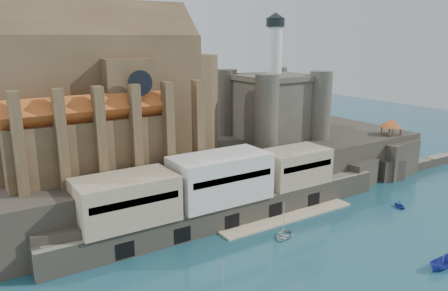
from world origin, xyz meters
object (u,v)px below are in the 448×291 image
(church, at_px, (107,99))
(pavilion, at_px, (392,124))
(castle_keep, at_px, (272,102))
(boat_2, at_px, (442,268))

(church, height_order, pavilion, church)
(castle_keep, height_order, pavilion, castle_keep)
(pavilion, distance_m, boat_2, 49.62)
(castle_keep, relative_size, boat_2, 5.51)
(pavilion, bearing_deg, church, 166.52)
(castle_keep, relative_size, pavilion, 4.58)
(church, height_order, boat_2, church)
(castle_keep, xyz_separation_m, pavilion, (25.92, -15.08, -5.59))
(castle_keep, bearing_deg, pavilion, -30.18)
(church, xyz_separation_m, pavilion, (66.13, -15.85, -9.40))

